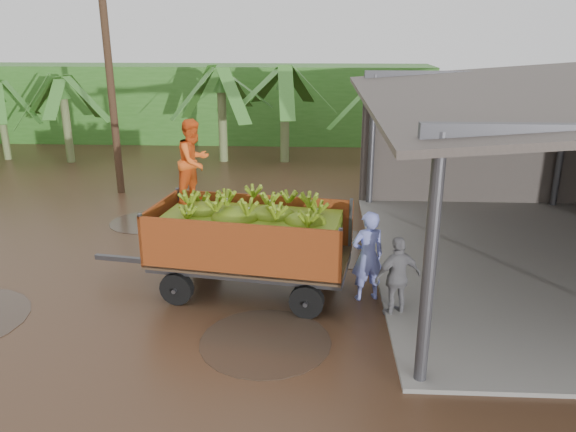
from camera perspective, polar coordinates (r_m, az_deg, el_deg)
The scene contains 7 objects.
ground at distance 13.05m, azimuth -13.48°, elevation -5.99°, with size 100.00×100.00×0.00m, color black.
hedge_north at distance 28.14m, azimuth -8.76°, elevation 11.27°, with size 22.00×3.00×3.60m, color #2D661E.
banana_trailer at distance 11.56m, azimuth -4.05°, elevation -2.03°, with size 5.68×2.56×3.59m.
man_blue at distance 11.44m, azimuth 8.09°, elevation -4.05°, with size 0.69×0.45×1.90m, color #7A84DF.
man_grey at distance 10.93m, azimuth 11.07°, elevation -6.11°, with size 0.96×0.40×1.63m, color slate.
utility_pole at distance 19.17m, azimuth -17.73°, elevation 14.25°, with size 1.20×0.24×8.16m.
banana_plants at distance 19.48m, azimuth -21.50°, elevation 7.04°, with size 24.58×20.32×4.09m.
Camera 1 is at (3.61, -11.35, 5.34)m, focal length 35.00 mm.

